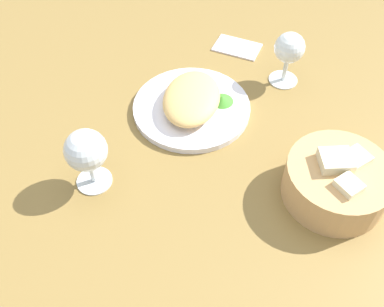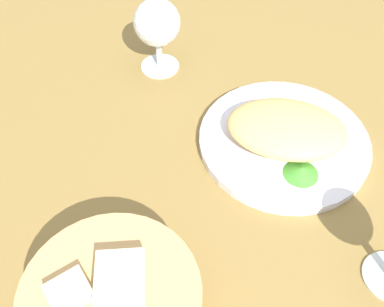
{
  "view_description": "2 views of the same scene",
  "coord_description": "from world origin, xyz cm",
  "px_view_note": "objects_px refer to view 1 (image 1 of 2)",
  "views": [
    {
      "loc": [
        61.94,
        -6.13,
        65.85
      ],
      "look_at": [
        10.5,
        -3.27,
        4.45
      ],
      "focal_mm": 40.82,
      "sensor_mm": 36.0,
      "label": 1
    },
    {
      "loc": [
        10.77,
        39.32,
        49.18
      ],
      "look_at": [
        8.36,
        1.33,
        3.46
      ],
      "focal_mm": 40.95,
      "sensor_mm": 36.0,
      "label": 2
    }
  ],
  "objects_px": {
    "bread_basket": "(337,181)",
    "folded_napkin": "(237,47)",
    "wine_glass_far": "(289,51)",
    "plate": "(192,108)",
    "wine_glass_near": "(86,152)"
  },
  "relations": [
    {
      "from": "bread_basket",
      "to": "folded_napkin",
      "type": "bearing_deg",
      "value": -165.03
    },
    {
      "from": "bread_basket",
      "to": "folded_napkin",
      "type": "distance_m",
      "value": 0.46
    },
    {
      "from": "wine_glass_far",
      "to": "folded_napkin",
      "type": "relative_size",
      "value": 1.12
    },
    {
      "from": "bread_basket",
      "to": "folded_napkin",
      "type": "height_order",
      "value": "bread_basket"
    },
    {
      "from": "plate",
      "to": "bread_basket",
      "type": "xyz_separation_m",
      "value": [
        0.23,
        0.24,
        0.03
      ]
    },
    {
      "from": "plate",
      "to": "folded_napkin",
      "type": "bearing_deg",
      "value": 149.61
    },
    {
      "from": "wine_glass_near",
      "to": "folded_napkin",
      "type": "xyz_separation_m",
      "value": [
        -0.39,
        0.32,
        -0.08
      ]
    },
    {
      "from": "plate",
      "to": "wine_glass_far",
      "type": "relative_size",
      "value": 2.02
    },
    {
      "from": "plate",
      "to": "wine_glass_near",
      "type": "distance_m",
      "value": 0.27
    },
    {
      "from": "wine_glass_near",
      "to": "wine_glass_far",
      "type": "distance_m",
      "value": 0.49
    },
    {
      "from": "plate",
      "to": "bread_basket",
      "type": "distance_m",
      "value": 0.34
    },
    {
      "from": "plate",
      "to": "wine_glass_far",
      "type": "bearing_deg",
      "value": 111.69
    },
    {
      "from": "bread_basket",
      "to": "folded_napkin",
      "type": "xyz_separation_m",
      "value": [
        -0.44,
        -0.12,
        -0.04
      ]
    },
    {
      "from": "wine_glass_near",
      "to": "folded_napkin",
      "type": "relative_size",
      "value": 1.16
    },
    {
      "from": "plate",
      "to": "folded_napkin",
      "type": "xyz_separation_m",
      "value": [
        -0.21,
        0.12,
        -0.0
      ]
    }
  ]
}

